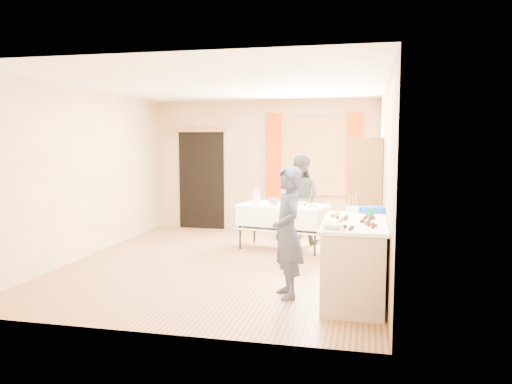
% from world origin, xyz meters
% --- Properties ---
extents(floor, '(4.50, 5.50, 0.02)m').
position_xyz_m(floor, '(0.00, 0.00, -0.01)').
color(floor, '#9E7047').
rests_on(floor, ground).
extents(ceiling, '(4.50, 5.50, 0.02)m').
position_xyz_m(ceiling, '(0.00, 0.00, 2.61)').
color(ceiling, white).
rests_on(ceiling, floor).
extents(wall_back, '(4.50, 0.02, 2.60)m').
position_xyz_m(wall_back, '(0.00, 2.76, 1.30)').
color(wall_back, tan).
rests_on(wall_back, floor).
extents(wall_front, '(4.50, 0.02, 2.60)m').
position_xyz_m(wall_front, '(0.00, -2.76, 1.30)').
color(wall_front, tan).
rests_on(wall_front, floor).
extents(wall_left, '(0.02, 5.50, 2.60)m').
position_xyz_m(wall_left, '(-2.26, 0.00, 1.30)').
color(wall_left, tan).
rests_on(wall_left, floor).
extents(wall_right, '(0.02, 5.50, 2.60)m').
position_xyz_m(wall_right, '(2.26, 0.00, 1.30)').
color(wall_right, tan).
rests_on(wall_right, floor).
extents(window_frame, '(1.32, 0.06, 1.52)m').
position_xyz_m(window_frame, '(1.00, 2.72, 1.50)').
color(window_frame, olive).
rests_on(window_frame, wall_back).
extents(window_pane, '(1.20, 0.02, 1.40)m').
position_xyz_m(window_pane, '(1.00, 2.71, 1.50)').
color(window_pane, white).
rests_on(window_pane, wall_back).
extents(curtain_left, '(0.28, 0.06, 1.65)m').
position_xyz_m(curtain_left, '(0.22, 2.67, 1.50)').
color(curtain_left, '#B23B06').
rests_on(curtain_left, wall_back).
extents(curtain_right, '(0.28, 0.06, 1.65)m').
position_xyz_m(curtain_right, '(1.78, 2.67, 1.50)').
color(curtain_right, '#B23B06').
rests_on(curtain_right, wall_back).
extents(doorway, '(0.95, 0.04, 2.00)m').
position_xyz_m(doorway, '(-1.30, 2.73, 1.00)').
color(doorway, black).
rests_on(doorway, floor).
extents(door_lintel, '(1.05, 0.06, 0.08)m').
position_xyz_m(door_lintel, '(-1.30, 2.70, 2.02)').
color(door_lintel, olive).
rests_on(door_lintel, wall_back).
extents(cabinet, '(0.50, 0.60, 1.85)m').
position_xyz_m(cabinet, '(1.99, 0.96, 0.93)').
color(cabinet, olive).
rests_on(cabinet, floor).
extents(counter, '(0.71, 1.49, 0.91)m').
position_xyz_m(counter, '(1.89, -1.32, 0.45)').
color(counter, '#BEB19E').
rests_on(counter, floor).
extents(party_table, '(1.58, 1.02, 0.75)m').
position_xyz_m(party_table, '(0.66, 1.14, 0.45)').
color(party_table, black).
rests_on(party_table, floor).
extents(chair, '(0.57, 0.57, 1.11)m').
position_xyz_m(chair, '(0.71, 2.28, 0.33)').
color(chair, black).
rests_on(chair, floor).
extents(girl, '(0.83, 0.78, 1.52)m').
position_xyz_m(girl, '(1.13, -1.37, 0.76)').
color(girl, '#282F4B').
rests_on(girl, floor).
extents(woman, '(0.95, 0.84, 1.57)m').
position_xyz_m(woman, '(0.86, 1.75, 0.78)').
color(woman, black).
rests_on(woman, floor).
extents(soda_can, '(0.07, 0.07, 0.12)m').
position_xyz_m(soda_can, '(2.07, -1.13, 0.97)').
color(soda_can, '#099034').
rests_on(soda_can, counter).
extents(mixing_bowl, '(0.33, 0.33, 0.06)m').
position_xyz_m(mixing_bowl, '(1.67, -1.87, 0.94)').
color(mixing_bowl, white).
rests_on(mixing_bowl, counter).
extents(foam_block, '(0.16, 0.12, 0.08)m').
position_xyz_m(foam_block, '(1.85, -0.68, 0.95)').
color(foam_block, white).
rests_on(foam_block, counter).
extents(blue_basket, '(0.35, 0.28, 0.08)m').
position_xyz_m(blue_basket, '(2.09, -0.64, 0.95)').
color(blue_basket, blue).
rests_on(blue_basket, counter).
extents(pitcher, '(0.15, 0.15, 0.22)m').
position_xyz_m(pitcher, '(0.20, 1.13, 0.86)').
color(pitcher, silver).
rests_on(pitcher, party_table).
extents(cup_red, '(0.17, 0.17, 0.11)m').
position_xyz_m(cup_red, '(0.47, 1.23, 0.81)').
color(cup_red, '#C3213C').
rests_on(cup_red, party_table).
extents(cup_rainbow, '(0.14, 0.14, 0.11)m').
position_xyz_m(cup_rainbow, '(0.55, 1.00, 0.81)').
color(cup_rainbow, red).
rests_on(cup_rainbow, party_table).
extents(small_bowl, '(0.24, 0.24, 0.05)m').
position_xyz_m(small_bowl, '(0.97, 1.18, 0.77)').
color(small_bowl, white).
rests_on(small_bowl, party_table).
extents(pastry_tray, '(0.29, 0.21, 0.02)m').
position_xyz_m(pastry_tray, '(1.14, 0.91, 0.76)').
color(pastry_tray, white).
rests_on(pastry_tray, party_table).
extents(bottle, '(0.11, 0.11, 0.19)m').
position_xyz_m(bottle, '(0.14, 1.45, 0.85)').
color(bottle, white).
rests_on(bottle, party_table).
extents(cake_balls, '(0.53, 1.13, 0.04)m').
position_xyz_m(cake_balls, '(1.90, -1.41, 0.93)').
color(cake_balls, '#3F2314').
rests_on(cake_balls, counter).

